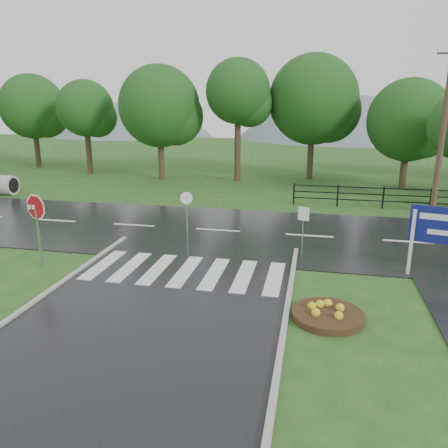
# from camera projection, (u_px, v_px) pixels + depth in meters

# --- Properties ---
(ground) EXTENTS (120.00, 120.00, 0.00)m
(ground) POSITION_uv_depth(u_px,v_px,m) (123.00, 353.00, 10.02)
(ground) COLOR #26531B
(ground) RESTS_ON ground
(main_road) EXTENTS (90.00, 8.00, 0.04)m
(main_road) POSITION_uv_depth(u_px,v_px,m) (218.00, 231.00, 19.44)
(main_road) COLOR black
(main_road) RESTS_ON ground
(crosswalk) EXTENTS (6.50, 2.80, 0.02)m
(crosswalk) POSITION_uv_depth(u_px,v_px,m) (186.00, 271.00, 14.71)
(crosswalk) COLOR silver
(crosswalk) RESTS_ON ground
(fence_west) EXTENTS (9.58, 0.08, 1.20)m
(fence_west) POSITION_uv_depth(u_px,v_px,m) (383.00, 195.00, 23.36)
(fence_west) COLOR black
(fence_west) RESTS_ON ground
(hills) EXTENTS (102.00, 48.00, 48.00)m
(hills) POSITION_uv_depth(u_px,v_px,m) (308.00, 229.00, 74.77)
(hills) COLOR slate
(hills) RESTS_ON ground
(treeline) EXTENTS (83.20, 5.20, 10.00)m
(treeline) POSITION_uv_depth(u_px,v_px,m) (272.00, 179.00, 32.43)
(treeline) COLOR #174816
(treeline) RESTS_ON ground
(stop_sign) EXTENTS (1.17, 0.37, 2.74)m
(stop_sign) POSITION_uv_depth(u_px,v_px,m) (36.00, 214.00, 14.82)
(stop_sign) COLOR #939399
(stop_sign) RESTS_ON ground
(flower_bed) EXTENTS (1.91, 1.91, 0.38)m
(flower_bed) POSITION_uv_depth(u_px,v_px,m) (328.00, 314.00, 11.57)
(flower_bed) COLOR #332111
(flower_bed) RESTS_ON ground
(reg_sign_small) EXTENTS (0.41, 0.13, 1.89)m
(reg_sign_small) POSITION_uv_depth(u_px,v_px,m) (303.00, 221.00, 15.97)
(reg_sign_small) COLOR #939399
(reg_sign_small) RESTS_ON ground
(reg_sign_round) EXTENTS (0.47, 0.18, 2.12)m
(reg_sign_round) POSITION_uv_depth(u_px,v_px,m) (187.00, 211.00, 17.47)
(reg_sign_round) COLOR #939399
(reg_sign_round) RESTS_ON ground
(utility_pole_east) EXTENTS (1.49, 0.31, 8.41)m
(utility_pole_east) POSITION_uv_depth(u_px,v_px,m) (443.00, 129.00, 21.45)
(utility_pole_east) COLOR #473523
(utility_pole_east) RESTS_ON ground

